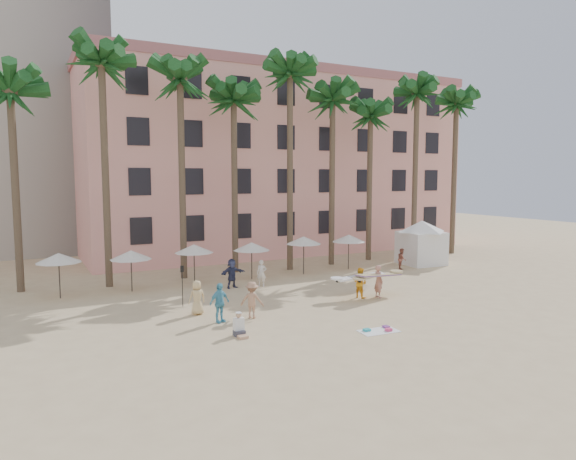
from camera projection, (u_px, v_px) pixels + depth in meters
The scene contains 11 objects.
ground at pixel (376, 323), 24.46m from camera, with size 120.00×120.00×0.00m, color #D1B789.
pink_hotel at pixel (271, 166), 49.77m from camera, with size 35.00×14.00×16.00m, color #FBA799.
palm_row at pixel (256, 92), 36.57m from camera, with size 44.40×5.40×16.30m.
umbrella_row at pixel (224, 247), 33.85m from camera, with size 22.50×2.70×2.73m.
cabana at pixel (421, 239), 40.74m from camera, with size 4.82×4.82×3.50m.
beach_towel at pixel (379, 330), 23.23m from camera, with size 1.87×1.12×0.14m.
carrier_yellow at pixel (378, 279), 29.58m from camera, with size 3.42×1.50×1.90m.
carrier_white at pixel (360, 282), 29.54m from camera, with size 3.02×1.11×1.76m.
beachgoers at pixel (260, 283), 29.29m from camera, with size 18.46×8.12×1.91m.
paddle at pixel (182, 281), 27.48m from camera, with size 0.18×0.04×2.23m.
seated_man at pixel (239, 328), 22.47m from camera, with size 0.46×0.80×1.04m.
Camera 1 is at (-14.80, -19.19, 6.96)m, focal length 32.00 mm.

